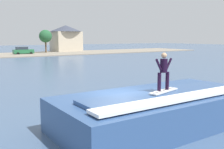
{
  "coord_description": "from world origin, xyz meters",
  "views": [
    {
      "loc": [
        -6.79,
        -9.54,
        4.01
      ],
      "look_at": [
        1.43,
        2.81,
        1.91
      ],
      "focal_mm": 42.08,
      "sensor_mm": 36.0,
      "label": 1
    }
  ],
  "objects": [
    {
      "name": "tree_tall_bare",
      "position": [
        16.4,
        55.74,
        4.29
      ],
      "size": [
        3.23,
        3.23,
        5.94
      ],
      "color": "brown",
      "rests_on": "ground_plane"
    },
    {
      "name": "car_far_shore",
      "position": [
        9.93,
        53.11,
        0.95
      ],
      "size": [
        4.55,
        2.27,
        1.86
      ],
      "color": "#23663D",
      "rests_on": "ground_plane"
    },
    {
      "name": "surfer",
      "position": [
        1.35,
        -1.37,
        2.63
      ],
      "size": [
        0.97,
        0.32,
        1.65
      ],
      "color": "black",
      "rests_on": "surfboard"
    },
    {
      "name": "ground_plane",
      "position": [
        0.0,
        0.0,
        0.0
      ],
      "size": [
        260.0,
        260.0,
        0.0
      ],
      "primitive_type": "plane",
      "color": "#3F5776"
    },
    {
      "name": "house_gabled_white",
      "position": [
        23.64,
        59.46,
        4.08
      ],
      "size": [
        9.01,
        9.01,
        7.38
      ],
      "color": "beige",
      "rests_on": "ground_plane"
    },
    {
      "name": "surfboard",
      "position": [
        1.33,
        -1.44,
        1.68
      ],
      "size": [
        1.85,
        0.83,
        0.06
      ],
      "color": "white",
      "rests_on": "wave_crest"
    },
    {
      "name": "wave_crest",
      "position": [
        1.43,
        -1.06,
        0.78
      ],
      "size": [
        9.5,
        4.47,
        1.65
      ],
      "color": "#325183",
      "rests_on": "ground_plane"
    }
  ]
}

